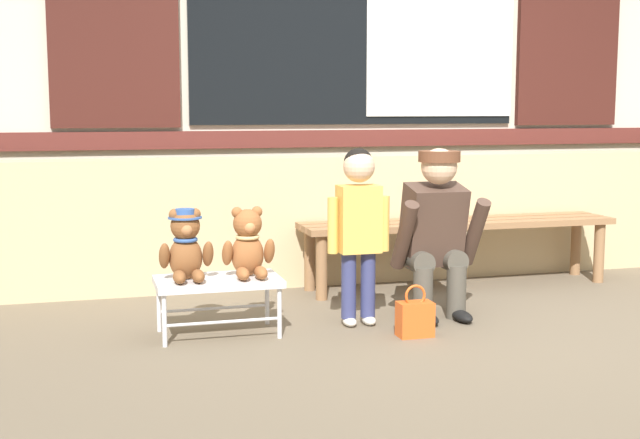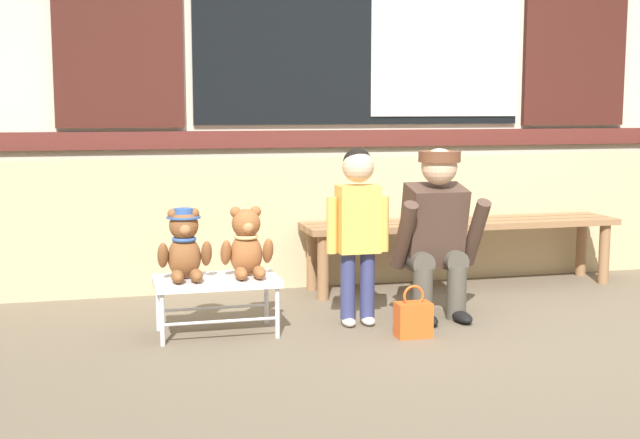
% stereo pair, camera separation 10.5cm
% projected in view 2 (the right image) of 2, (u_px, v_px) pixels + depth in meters
% --- Properties ---
extents(ground_plane, '(60.00, 60.00, 0.00)m').
position_uv_depth(ground_plane, '(464.00, 332.00, 4.47)').
color(ground_plane, brown).
extents(brick_low_wall, '(8.01, 0.25, 0.85)m').
position_uv_depth(brick_low_wall, '(379.00, 218.00, 5.78)').
color(brick_low_wall, tan).
rests_on(brick_low_wall, ground).
extents(shop_facade, '(8.18, 0.26, 3.78)m').
position_uv_depth(shop_facade, '(358.00, 6.00, 6.08)').
color(shop_facade, beige).
rests_on(shop_facade, ground).
extents(wooden_bench_long, '(2.10, 0.40, 0.44)m').
position_uv_depth(wooden_bench_long, '(461.00, 231.00, 5.54)').
color(wooden_bench_long, '#8E6642').
rests_on(wooden_bench_long, ground).
extents(small_display_bench, '(0.64, 0.36, 0.30)m').
position_uv_depth(small_display_bench, '(216.00, 284.00, 4.39)').
color(small_display_bench, silver).
rests_on(small_display_bench, ground).
extents(teddy_bear_with_hat, '(0.28, 0.27, 0.36)m').
position_uv_depth(teddy_bear_with_hat, '(184.00, 246.00, 4.33)').
color(teddy_bear_with_hat, brown).
rests_on(teddy_bear_with_hat, small_display_bench).
extents(teddy_bear_plain, '(0.28, 0.26, 0.36)m').
position_uv_depth(teddy_bear_plain, '(247.00, 245.00, 4.41)').
color(teddy_bear_plain, '#93562D').
rests_on(teddy_bear_plain, small_display_bench).
extents(child_standing, '(0.35, 0.18, 0.96)m').
position_uv_depth(child_standing, '(358.00, 217.00, 4.54)').
color(child_standing, navy).
rests_on(child_standing, ground).
extents(adult_crouching, '(0.50, 0.49, 0.95)m').
position_uv_depth(adult_crouching, '(437.00, 232.00, 4.74)').
color(adult_crouching, '#4C473D').
rests_on(adult_crouching, ground).
extents(handbag_on_ground, '(0.18, 0.11, 0.27)m').
position_uv_depth(handbag_on_ground, '(413.00, 319.00, 4.36)').
color(handbag_on_ground, '#DB561E').
rests_on(handbag_on_ground, ground).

